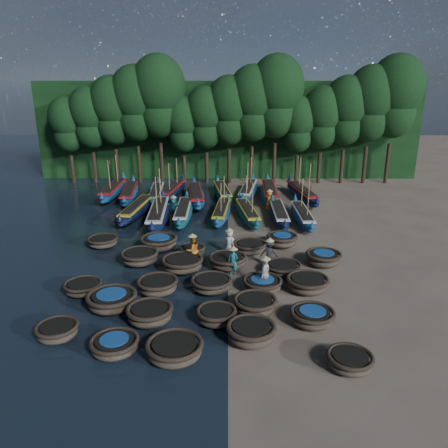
{
  "coord_description": "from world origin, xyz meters",
  "views": [
    {
      "loc": [
        -0.03,
        -24.16,
        10.25
      ],
      "look_at": [
        -0.27,
        2.59,
        1.3
      ],
      "focal_mm": 35.0,
      "sensor_mm": 36.0,
      "label": 1
    }
  ],
  "objects_px": {
    "coracle_20": "(103,241)",
    "long_boat_3": "(158,214)",
    "long_boat_9": "(114,190)",
    "long_boat_17": "(302,193)",
    "coracle_4": "(350,361)",
    "long_boat_12": "(173,190)",
    "coracle_1": "(115,345)",
    "coracle_6": "(150,314)",
    "long_boat_14": "(222,192)",
    "fisherman_6": "(269,200)",
    "coracle_12": "(211,284)",
    "long_boat_16": "(269,192)",
    "coracle_3": "(251,332)",
    "long_boat_4": "(183,212)",
    "coracle_13": "(262,284)",
    "fisherman_5": "(174,206)",
    "coracle_11": "(158,285)",
    "coracle_18": "(283,268)",
    "coracle_15": "(140,257)",
    "coracle_10": "(83,287)",
    "fisherman_3": "(269,253)",
    "fisherman_4": "(265,273)",
    "long_boat_11": "(156,194)",
    "long_boat_13": "(196,195)",
    "coracle_0": "(57,331)",
    "long_boat_5": "(222,212)",
    "coracle_21": "(159,242)",
    "long_boat_8": "(302,216)",
    "long_boat_6": "(247,213)",
    "coracle_22": "(192,251)",
    "fisherman_1": "(233,260)",
    "coracle_9": "(312,316)",
    "coracle_5": "(112,300)",
    "coracle_24": "(282,240)",
    "long_boat_2": "(137,210)",
    "coracle_16": "(182,264)",
    "fisherman_0": "(229,241)",
    "coracle_17": "(228,261)",
    "coracle_2": "(175,349)",
    "long_boat_7": "(279,214)",
    "long_boat_10": "(129,193)",
    "coracle_14": "(308,283)",
    "fisherman_2": "(193,249)",
    "coracle_8": "(255,304)"
  },
  "relations": [
    {
      "from": "coracle_13",
      "to": "long_boat_5",
      "type": "distance_m",
      "value": 12.41
    },
    {
      "from": "coracle_2",
      "to": "fisherman_3",
      "type": "distance_m",
      "value": 9.75
    },
    {
      "from": "coracle_1",
      "to": "long_boat_9",
      "type": "xyz_separation_m",
      "value": [
        -6.0,
        24.05,
        0.2
      ]
    },
    {
      "from": "long_boat_8",
      "to": "fisherman_4",
      "type": "height_order",
      "value": "long_boat_8"
    },
    {
      "from": "coracle_6",
      "to": "long_boat_16",
      "type": "xyz_separation_m",
      "value": [
        7.14,
        21.19,
        0.12
      ]
    },
    {
      "from": "long_boat_14",
      "to": "fisherman_6",
      "type": "distance_m",
      "value": 5.6
    },
    {
      "from": "coracle_0",
      "to": "fisherman_6",
      "type": "distance_m",
      "value": 21.32
    },
    {
      "from": "coracle_1",
      "to": "long_boat_17",
      "type": "height_order",
      "value": "long_boat_17"
    },
    {
      "from": "coracle_15",
      "to": "fisherman_5",
      "type": "height_order",
      "value": "fisherman_5"
    },
    {
      "from": "fisherman_4",
      "to": "fisherman_6",
      "type": "distance_m",
      "value": 14.16
    },
    {
      "from": "coracle_5",
      "to": "coracle_24",
      "type": "height_order",
      "value": "coracle_24"
    },
    {
      "from": "long_boat_11",
      "to": "long_boat_13",
      "type": "distance_m",
      "value": 3.6
    },
    {
      "from": "coracle_12",
      "to": "long_boat_16",
      "type": "bearing_deg",
      "value": 75.89
    },
    {
      "from": "coracle_11",
      "to": "fisherman_3",
      "type": "bearing_deg",
      "value": 29.5
    },
    {
      "from": "coracle_22",
      "to": "fisherman_1",
      "type": "relative_size",
      "value": 0.91
    },
    {
      "from": "long_boat_14",
      "to": "coracle_3",
      "type": "bearing_deg",
      "value": -94.77
    },
    {
      "from": "long_boat_17",
      "to": "long_boat_3",
      "type": "bearing_deg",
      "value": -159.4
    },
    {
      "from": "coracle_11",
      "to": "coracle_18",
      "type": "height_order",
      "value": "coracle_11"
    },
    {
      "from": "fisherman_0",
      "to": "coracle_5",
      "type": "bearing_deg",
      "value": 99.73
    },
    {
      "from": "long_boat_4",
      "to": "fisherman_5",
      "type": "distance_m",
      "value": 0.95
    },
    {
      "from": "coracle_4",
      "to": "long_boat_10",
      "type": "distance_m",
      "value": 27.34
    },
    {
      "from": "coracle_9",
      "to": "long_boat_3",
      "type": "xyz_separation_m",
      "value": [
        -8.9,
        14.36,
        0.2
      ]
    },
    {
      "from": "coracle_17",
      "to": "fisherman_5",
      "type": "xyz_separation_m",
      "value": [
        -4.18,
        9.7,
        0.41
      ]
    },
    {
      "from": "coracle_20",
      "to": "long_boat_3",
      "type": "bearing_deg",
      "value": 61.78
    },
    {
      "from": "long_boat_3",
      "to": "long_boat_7",
      "type": "bearing_deg",
      "value": -0.01
    },
    {
      "from": "coracle_8",
      "to": "long_boat_2",
      "type": "relative_size",
      "value": 0.26
    },
    {
      "from": "long_boat_6",
      "to": "long_boat_17",
      "type": "bearing_deg",
      "value": 40.72
    },
    {
      "from": "coracle_22",
      "to": "fisherman_2",
      "type": "height_order",
      "value": "fisherman_2"
    },
    {
      "from": "coracle_2",
      "to": "fisherman_0",
      "type": "distance_m",
      "value": 10.65
    },
    {
      "from": "fisherman_4",
      "to": "fisherman_6",
      "type": "xyz_separation_m",
      "value": [
        1.48,
        14.09,
        -0.04
      ]
    },
    {
      "from": "coracle_3",
      "to": "long_boat_4",
      "type": "xyz_separation_m",
      "value": [
        -4.37,
        16.58,
        0.05
      ]
    },
    {
      "from": "coracle_2",
      "to": "long_boat_5",
      "type": "bearing_deg",
      "value": 85.03
    },
    {
      "from": "coracle_13",
      "to": "fisherman_5",
      "type": "relative_size",
      "value": 1.22
    },
    {
      "from": "coracle_5",
      "to": "long_boat_4",
      "type": "height_order",
      "value": "long_boat_4"
    },
    {
      "from": "fisherman_0",
      "to": "fisherman_4",
      "type": "bearing_deg",
      "value": 160.52
    },
    {
      "from": "coracle_14",
      "to": "coracle_5",
      "type": "bearing_deg",
      "value": -168.68
    },
    {
      "from": "long_boat_2",
      "to": "coracle_16",
      "type": "bearing_deg",
      "value": -59.09
    },
    {
      "from": "coracle_4",
      "to": "long_boat_12",
      "type": "relative_size",
      "value": 0.24
    },
    {
      "from": "coracle_6",
      "to": "coracle_15",
      "type": "height_order",
      "value": "coracle_6"
    },
    {
      "from": "coracle_15",
      "to": "fisherman_1",
      "type": "xyz_separation_m",
      "value": [
        5.38,
        -1.4,
        0.45
      ]
    },
    {
      "from": "long_boat_6",
      "to": "fisherman_6",
      "type": "height_order",
      "value": "long_boat_6"
    },
    {
      "from": "long_boat_11",
      "to": "fisherman_0",
      "type": "bearing_deg",
      "value": -67.4
    },
    {
      "from": "fisherman_4",
      "to": "fisherman_5",
      "type": "height_order",
      "value": "fisherman_4"
    },
    {
      "from": "coracle_1",
      "to": "coracle_6",
      "type": "bearing_deg",
      "value": 65.74
    },
    {
      "from": "coracle_20",
      "to": "coracle_16",
      "type": "bearing_deg",
      "value": -33.91
    },
    {
      "from": "coracle_21",
      "to": "long_boat_8",
      "type": "relative_size",
      "value": 0.38
    },
    {
      "from": "long_boat_9",
      "to": "long_boat_17",
      "type": "relative_size",
      "value": 1.02
    },
    {
      "from": "long_boat_14",
      "to": "fisherman_2",
      "type": "xyz_separation_m",
      "value": [
        -1.52,
        -15.0,
        0.43
      ]
    },
    {
      "from": "coracle_12",
      "to": "coracle_16",
      "type": "distance_m",
      "value": 2.93
    },
    {
      "from": "coracle_10",
      "to": "fisherman_3",
      "type": "xyz_separation_m",
      "value": [
        9.58,
        3.41,
        0.5
      ]
    }
  ]
}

